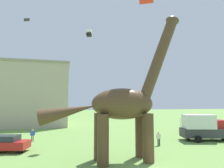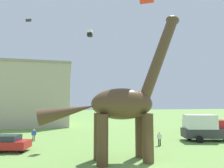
{
  "view_description": "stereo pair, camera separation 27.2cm",
  "coord_description": "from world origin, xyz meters",
  "px_view_note": "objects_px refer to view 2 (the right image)",
  "views": [
    {
      "loc": [
        -5.72,
        -11.58,
        4.65
      ],
      "look_at": [
        -1.57,
        5.69,
        6.41
      ],
      "focal_mm": 30.8,
      "sensor_mm": 36.0,
      "label": 1
    },
    {
      "loc": [
        -5.46,
        -11.64,
        4.65
      ],
      "look_at": [
        -1.57,
        5.69,
        6.41
      ],
      "focal_mm": 30.8,
      "sensor_mm": 36.0,
      "label": 2
    }
  ],
  "objects_px": {
    "parked_sedan_left": "(7,143)",
    "person_near_flyer": "(159,137)",
    "person_watching_child": "(218,129)",
    "festival_canopy_tent": "(194,116)",
    "kite_far_right": "(28,20)",
    "kite_near_high": "(163,38)",
    "dinosaur_sculpture": "(122,104)",
    "parked_box_truck": "(205,127)",
    "person_strolling_adult": "(34,134)",
    "kite_high_right": "(90,33)"
  },
  "relations": [
    {
      "from": "parked_sedan_left",
      "to": "kite_high_right",
      "type": "bearing_deg",
      "value": 32.68
    },
    {
      "from": "person_near_flyer",
      "to": "kite_far_right",
      "type": "xyz_separation_m",
      "value": [
        -16.44,
        12.11,
        17.04
      ]
    },
    {
      "from": "parked_sedan_left",
      "to": "festival_canopy_tent",
      "type": "bearing_deg",
      "value": 28.2
    },
    {
      "from": "person_watching_child",
      "to": "kite_high_right",
      "type": "relative_size",
      "value": 1.92
    },
    {
      "from": "kite_high_right",
      "to": "parked_box_truck",
      "type": "bearing_deg",
      "value": -9.44
    },
    {
      "from": "parked_sedan_left",
      "to": "kite_high_right",
      "type": "xyz_separation_m",
      "value": [
        8.19,
        2.79,
        12.65
      ]
    },
    {
      "from": "parked_sedan_left",
      "to": "parked_box_truck",
      "type": "relative_size",
      "value": 0.76
    },
    {
      "from": "parked_sedan_left",
      "to": "person_near_flyer",
      "type": "height_order",
      "value": "parked_sedan_left"
    },
    {
      "from": "person_near_flyer",
      "to": "kite_near_high",
      "type": "bearing_deg",
      "value": -14.01
    },
    {
      "from": "parked_sedan_left",
      "to": "person_near_flyer",
      "type": "bearing_deg",
      "value": 10.54
    },
    {
      "from": "parked_sedan_left",
      "to": "person_near_flyer",
      "type": "distance_m",
      "value": 15.61
    },
    {
      "from": "person_watching_child",
      "to": "kite_near_high",
      "type": "height_order",
      "value": "kite_near_high"
    },
    {
      "from": "person_strolling_adult",
      "to": "person_near_flyer",
      "type": "bearing_deg",
      "value": -54.39
    },
    {
      "from": "kite_near_high",
      "to": "kite_high_right",
      "type": "bearing_deg",
      "value": -145.4
    },
    {
      "from": "kite_near_high",
      "to": "parked_box_truck",
      "type": "bearing_deg",
      "value": -97.67
    },
    {
      "from": "parked_box_truck",
      "to": "person_strolling_adult",
      "type": "distance_m",
      "value": 21.18
    },
    {
      "from": "person_watching_child",
      "to": "kite_far_right",
      "type": "bearing_deg",
      "value": 177.24
    },
    {
      "from": "parked_box_truck",
      "to": "person_strolling_adult",
      "type": "xyz_separation_m",
      "value": [
        -20.73,
        4.27,
        -0.76
      ]
    },
    {
      "from": "kite_far_right",
      "to": "parked_box_truck",
      "type": "bearing_deg",
      "value": -24.86
    },
    {
      "from": "dinosaur_sculpture",
      "to": "person_near_flyer",
      "type": "height_order",
      "value": "dinosaur_sculpture"
    },
    {
      "from": "kite_far_right",
      "to": "parked_sedan_left",
      "type": "bearing_deg",
      "value": -85.62
    },
    {
      "from": "person_strolling_adult",
      "to": "kite_high_right",
      "type": "height_order",
      "value": "kite_high_right"
    },
    {
      "from": "dinosaur_sculpture",
      "to": "person_watching_child",
      "type": "xyz_separation_m",
      "value": [
        16.86,
        8.76,
        -3.62
      ]
    },
    {
      "from": "dinosaur_sculpture",
      "to": "person_near_flyer",
      "type": "distance_m",
      "value": 8.02
    },
    {
      "from": "kite_high_right",
      "to": "dinosaur_sculpture",
      "type": "bearing_deg",
      "value": -77.08
    },
    {
      "from": "kite_far_right",
      "to": "person_near_flyer",
      "type": "bearing_deg",
      "value": -36.39
    },
    {
      "from": "parked_sedan_left",
      "to": "person_watching_child",
      "type": "distance_m",
      "value": 27.14
    },
    {
      "from": "dinosaur_sculpture",
      "to": "kite_far_right",
      "type": "relative_size",
      "value": 9.72
    },
    {
      "from": "person_near_flyer",
      "to": "festival_canopy_tent",
      "type": "distance_m",
      "value": 12.34
    },
    {
      "from": "parked_sedan_left",
      "to": "kite_far_right",
      "type": "relative_size",
      "value": 3.45
    },
    {
      "from": "parked_sedan_left",
      "to": "person_strolling_adult",
      "type": "xyz_separation_m",
      "value": [
        1.69,
        4.7,
        0.08
      ]
    },
    {
      "from": "person_near_flyer",
      "to": "person_watching_child",
      "type": "bearing_deg",
      "value": -53.13
    },
    {
      "from": "parked_sedan_left",
      "to": "kite_near_high",
      "type": "xyz_separation_m",
      "value": [
        24.23,
        13.86,
        16.92
      ]
    },
    {
      "from": "parked_box_truck",
      "to": "person_near_flyer",
      "type": "relative_size",
      "value": 3.99
    },
    {
      "from": "dinosaur_sculpture",
      "to": "festival_canopy_tent",
      "type": "relative_size",
      "value": 4.03
    },
    {
      "from": "parked_box_truck",
      "to": "kite_near_high",
      "type": "distance_m",
      "value": 21.03
    },
    {
      "from": "dinosaur_sculpture",
      "to": "kite_near_high",
      "type": "bearing_deg",
      "value": 84.12
    },
    {
      "from": "dinosaur_sculpture",
      "to": "person_near_flyer",
      "type": "xyz_separation_m",
      "value": [
        5.51,
        4.52,
        -3.68
      ]
    },
    {
      "from": "person_watching_child",
      "to": "person_near_flyer",
      "type": "bearing_deg",
      "value": -146.45
    },
    {
      "from": "parked_sedan_left",
      "to": "parked_box_truck",
      "type": "height_order",
      "value": "parked_box_truck"
    },
    {
      "from": "dinosaur_sculpture",
      "to": "parked_box_truck",
      "type": "distance_m",
      "value": 13.97
    },
    {
      "from": "parked_box_truck",
      "to": "kite_high_right",
      "type": "height_order",
      "value": "kite_high_right"
    },
    {
      "from": "dinosaur_sculpture",
      "to": "festival_canopy_tent",
      "type": "distance_m",
      "value": 19.46
    },
    {
      "from": "festival_canopy_tent",
      "to": "kite_far_right",
      "type": "xyz_separation_m",
      "value": [
        -26.19,
        4.73,
        15.4
      ]
    },
    {
      "from": "person_near_flyer",
      "to": "kite_far_right",
      "type": "bearing_deg",
      "value": 69.97
    },
    {
      "from": "festival_canopy_tent",
      "to": "kite_far_right",
      "type": "distance_m",
      "value": 30.75
    },
    {
      "from": "dinosaur_sculpture",
      "to": "kite_far_right",
      "type": "bearing_deg",
      "value": 153.72
    },
    {
      "from": "parked_box_truck",
      "to": "kite_high_right",
      "type": "xyz_separation_m",
      "value": [
        -14.23,
        2.37,
        11.8
      ]
    },
    {
      "from": "kite_near_high",
      "to": "festival_canopy_tent",
      "type": "bearing_deg",
      "value": -81.45
    },
    {
      "from": "festival_canopy_tent",
      "to": "kite_near_high",
      "type": "height_order",
      "value": "kite_near_high"
    }
  ]
}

